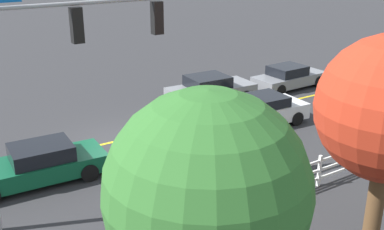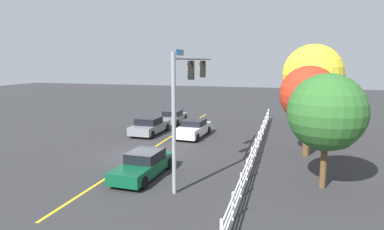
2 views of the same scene
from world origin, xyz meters
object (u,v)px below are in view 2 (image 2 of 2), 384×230
Objects in this scene: tree_1 at (327,112)px; tree_0 at (309,95)px; car_0 at (193,129)px; car_2 at (173,117)px; tree_2 at (313,74)px; car_1 at (150,126)px; car_3 at (144,164)px.

tree_0 is at bearing -174.79° from tree_1.
car_2 is (-5.23, -3.56, -0.03)m from car_0.
tree_1 is at bearing -140.68° from car_2.
tree_0 is 7.80m from tree_2.
tree_1 is at bearing -0.65° from tree_2.
car_1 is 0.61× the size of tree_2.
car_0 is 3.85m from car_1.
tree_0 is (3.37, 8.71, 3.37)m from car_0.
car_2 is 13.71m from tree_2.
car_2 is 15.69m from car_3.
tree_0 is 1.05× the size of tree_1.
tree_0 is (8.59, 12.27, 3.40)m from car_2.
car_2 is at bearing -142.46° from car_0.
car_3 is 17.69m from tree_2.
car_3 is 0.86× the size of tree_1.
tree_2 reaches higher than tree_0.
car_1 is 5.28m from car_2.
car_1 is 0.96× the size of car_3.
car_0 reaches higher than car_2.
car_0 is 0.83× the size of tree_1.
tree_0 is 0.78× the size of tree_2.
car_0 is 0.79× the size of tree_0.
tree_1 reaches higher than car_0.
tree_1 reaches higher than car_2.
car_2 is 0.93× the size of car_3.
tree_0 is at bearing 130.15° from car_3.
tree_0 is (-6.67, 8.65, 3.39)m from car_3.
car_0 is 13.39m from tree_1.
car_1 reaches higher than car_2.
car_0 is 10.04m from car_3.
car_3 reaches higher than car_2.
car_3 is at bearing -33.00° from tree_2.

